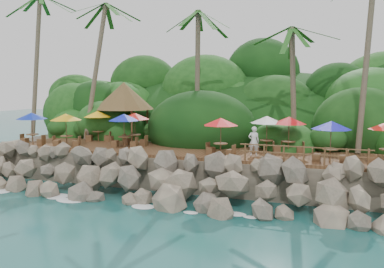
% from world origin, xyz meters
% --- Properties ---
extents(ground, '(140.00, 140.00, 0.00)m').
position_xyz_m(ground, '(0.00, 0.00, 0.00)').
color(ground, '#19514F').
rests_on(ground, ground).
extents(land_base, '(32.00, 25.20, 2.10)m').
position_xyz_m(land_base, '(0.00, 16.00, 1.05)').
color(land_base, gray).
rests_on(land_base, ground).
extents(jungle_hill, '(44.80, 28.00, 15.40)m').
position_xyz_m(jungle_hill, '(0.00, 23.50, 0.00)').
color(jungle_hill, '#143811').
rests_on(jungle_hill, ground).
extents(seawall, '(29.00, 4.00, 2.30)m').
position_xyz_m(seawall, '(0.00, 2.00, 1.15)').
color(seawall, gray).
rests_on(seawall, ground).
extents(terrace, '(26.00, 5.00, 0.20)m').
position_xyz_m(terrace, '(0.00, 6.00, 2.20)').
color(terrace, brown).
rests_on(terrace, land_base).
extents(jungle_foliage, '(44.00, 16.00, 12.00)m').
position_xyz_m(jungle_foliage, '(0.00, 15.00, 0.00)').
color(jungle_foliage, '#143811').
rests_on(jungle_foliage, ground).
extents(foam_line, '(25.20, 0.80, 0.06)m').
position_xyz_m(foam_line, '(0.00, 0.30, 0.03)').
color(foam_line, white).
rests_on(foam_line, ground).
extents(palms, '(36.50, 6.94, 13.13)m').
position_xyz_m(palms, '(1.31, 8.82, 12.23)').
color(palms, brown).
rests_on(palms, ground).
extents(palapa, '(4.82, 4.82, 4.60)m').
position_xyz_m(palapa, '(-7.14, 9.74, 5.79)').
color(palapa, brown).
rests_on(palapa, ground).
extents(dining_clusters, '(25.79, 5.39, 2.37)m').
position_xyz_m(dining_clusters, '(-0.43, 5.67, 4.27)').
color(dining_clusters, brown).
rests_on(dining_clusters, terrace).
extents(railing, '(7.20, 0.10, 1.00)m').
position_xyz_m(railing, '(7.40, 3.65, 2.91)').
color(railing, brown).
rests_on(railing, terrace).
extents(waiter, '(0.75, 0.57, 1.86)m').
position_xyz_m(waiter, '(4.33, 5.09, 3.23)').
color(waiter, white).
rests_on(waiter, terrace).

